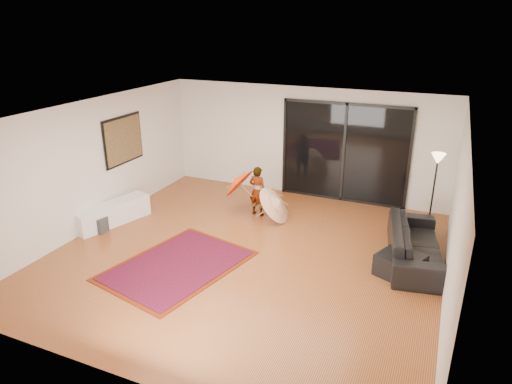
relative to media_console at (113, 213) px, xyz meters
The scene contains 17 objects.
floor 3.26m from the media_console, ahead, with size 7.00×7.00×0.00m, color #AD5C2F.
ceiling 4.08m from the media_console, ahead, with size 7.00×7.00×0.00m, color white.
wall_back 4.81m from the media_console, 46.00° to the left, with size 7.00×7.00×0.00m, color silver.
wall_front 5.00m from the media_console, 48.20° to the right, with size 7.00×7.00×0.00m, color silver.
wall_left 1.15m from the media_console, 151.74° to the right, with size 7.00×7.00×0.00m, color silver.
wall_right 6.84m from the media_console, ahead, with size 7.00×7.00×0.00m, color silver.
sliding_door 5.49m from the media_console, 38.11° to the left, with size 3.06×0.07×2.40m.
painting 1.67m from the media_console, 103.88° to the left, with size 0.04×1.28×1.08m.
media_console is the anchor object (origin of this frame).
speaker 0.44m from the media_console, 90.00° to the right, with size 0.28×0.28×0.32m, color #424244.
persian_rug 2.51m from the media_console, 24.04° to the right, with size 2.36×2.90×0.02m.
sofa 6.27m from the media_console, ahead, with size 2.30×0.90×0.67m, color black.
ottoman 6.02m from the media_console, ahead, with size 0.69×0.69×0.39m, color black.
floor_lamp 6.90m from the media_console, 21.33° to the left, with size 0.28×0.28×1.66m.
child 3.21m from the media_console, 31.97° to the left, with size 0.42×0.27×1.15m, color #999999.
parasol_orange 2.76m from the media_console, 37.23° to the left, with size 0.67×0.84×0.88m.
parasol_white 3.66m from the media_console, 24.97° to the left, with size 0.72×0.90×0.96m.
Camera 1 is at (3.20, -6.98, 4.24)m, focal length 32.00 mm.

